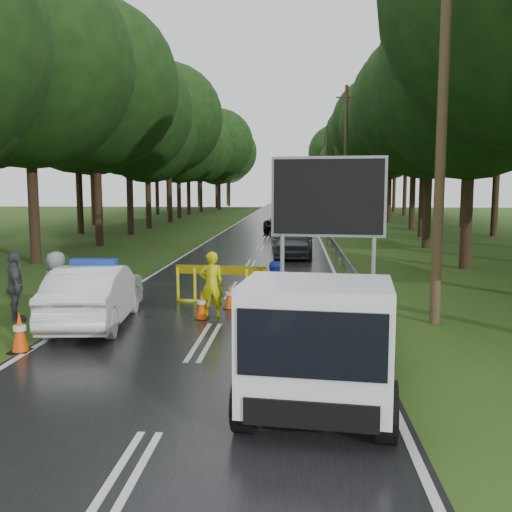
# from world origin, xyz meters

# --- Properties ---
(ground) EXTENTS (160.00, 160.00, 0.00)m
(ground) POSITION_xyz_m (0.00, 0.00, 0.00)
(ground) COLOR #254012
(ground) RESTS_ON ground
(road) EXTENTS (7.00, 140.00, 0.02)m
(road) POSITION_xyz_m (0.00, 30.00, 0.01)
(road) COLOR black
(road) RESTS_ON ground
(guardrail) EXTENTS (0.12, 60.06, 0.70)m
(guardrail) POSITION_xyz_m (3.70, 29.67, 0.55)
(guardrail) COLOR gray
(guardrail) RESTS_ON ground
(utility_pole_near) EXTENTS (1.40, 0.24, 10.00)m
(utility_pole_near) POSITION_xyz_m (5.20, 2.00, 5.06)
(utility_pole_near) COLOR #493922
(utility_pole_near) RESTS_ON ground
(utility_pole_mid) EXTENTS (1.40, 0.24, 10.00)m
(utility_pole_mid) POSITION_xyz_m (5.20, 28.00, 5.06)
(utility_pole_mid) COLOR #493922
(utility_pole_mid) RESTS_ON ground
(utility_pole_far) EXTENTS (1.40, 0.24, 10.00)m
(utility_pole_far) POSITION_xyz_m (5.20, 54.00, 5.06)
(utility_pole_far) COLOR #493922
(utility_pole_far) RESTS_ON ground
(police_sedan) EXTENTS (1.92, 4.43, 1.56)m
(police_sedan) POSITION_xyz_m (-2.80, 1.30, 0.71)
(police_sedan) COLOR white
(police_sedan) RESTS_ON ground
(work_truck) EXTENTS (2.53, 4.83, 3.70)m
(work_truck) POSITION_xyz_m (2.29, -3.11, 1.00)
(work_truck) COLOR gray
(work_truck) RESTS_ON ground
(barrier) EXTENTS (2.56, 0.31, 1.06)m
(barrier) POSITION_xyz_m (-0.19, 4.00, 0.80)
(barrier) COLOR #EDF80D
(barrier) RESTS_ON ground
(officer) EXTENTS (0.69, 0.54, 1.66)m
(officer) POSITION_xyz_m (-0.18, 2.22, 0.83)
(officer) COLOR #DBE80C
(officer) RESTS_ON ground
(civilian) EXTENTS (0.94, 0.82, 1.63)m
(civilian) POSITION_xyz_m (1.50, 0.72, 0.81)
(civilian) COLOR #1829A0
(civilian) RESTS_ON ground
(bystander_mid) EXTENTS (0.90, 1.06, 1.70)m
(bystander_mid) POSITION_xyz_m (-4.83, 1.50, 0.85)
(bystander_mid) COLOR #45474D
(bystander_mid) RESTS_ON ground
(bystander_right) EXTENTS (0.92, 0.68, 1.72)m
(bystander_right) POSITION_xyz_m (-3.80, 1.48, 0.86)
(bystander_right) COLOR gray
(bystander_right) RESTS_ON ground
(queue_car_first) EXTENTS (1.87, 4.33, 1.46)m
(queue_car_first) POSITION_xyz_m (1.80, 14.70, 0.73)
(queue_car_first) COLOR #393C40
(queue_car_first) RESTS_ON ground
(queue_car_second) EXTENTS (2.21, 4.63, 1.30)m
(queue_car_second) POSITION_xyz_m (1.60, 20.70, 0.65)
(queue_car_second) COLOR #909497
(queue_car_second) RESTS_ON ground
(queue_car_third) EXTENTS (2.90, 5.23, 1.39)m
(queue_car_third) POSITION_xyz_m (0.99, 29.09, 0.69)
(queue_car_third) COLOR black
(queue_car_third) RESTS_ON ground
(queue_car_fourth) EXTENTS (1.83, 4.06, 1.29)m
(queue_car_fourth) POSITION_xyz_m (2.15, 37.22, 0.65)
(queue_car_fourth) COLOR #3A3B41
(queue_car_fourth) RESTS_ON ground
(cone_near_left) EXTENTS (0.39, 0.39, 0.82)m
(cone_near_left) POSITION_xyz_m (-3.50, -1.00, 0.40)
(cone_near_left) COLOR black
(cone_near_left) RESTS_ON ground
(cone_center) EXTENTS (0.34, 0.34, 0.73)m
(cone_center) POSITION_xyz_m (-0.40, 2.00, 0.35)
(cone_center) COLOR black
(cone_center) RESTS_ON ground
(cone_far) EXTENTS (0.33, 0.33, 0.70)m
(cone_far) POSITION_xyz_m (0.14, 3.27, 0.34)
(cone_far) COLOR black
(cone_far) RESTS_ON ground
(cone_left_mid) EXTENTS (0.38, 0.38, 0.81)m
(cone_left_mid) POSITION_xyz_m (-2.97, 3.00, 0.39)
(cone_left_mid) COLOR black
(cone_left_mid) RESTS_ON ground
(cone_right) EXTENTS (0.33, 0.33, 0.71)m
(cone_right) POSITION_xyz_m (3.50, 1.50, 0.34)
(cone_right) COLOR black
(cone_right) RESTS_ON ground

